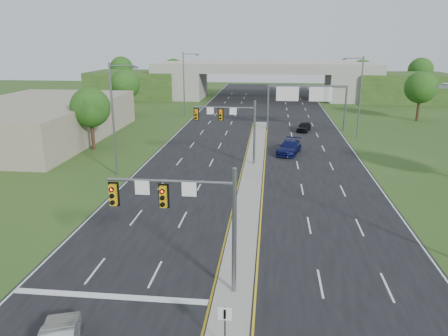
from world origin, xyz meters
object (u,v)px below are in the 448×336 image
keep_right_sign (225,321)px  car_far_b (289,147)px  overpass (264,83)px  signal_mast_far (233,122)px  signal_mast_near (190,210)px  car_far_c (304,127)px  sign_gantry (306,95)px

keep_right_sign → car_far_b: bearing=83.6°
overpass → car_far_b: (3.94, -49.59, -2.76)m
signal_mast_far → overpass: overpass is taller
signal_mast_near → overpass: (2.26, 80.07, -1.17)m
car_far_c → signal_mast_near: bearing=-86.5°
car_far_b → car_far_c: car_far_b is taller
overpass → car_far_c: (6.57, -35.93, -2.86)m
overpass → keep_right_sign: bearing=-90.0°
sign_gantry → car_far_c: sign_gantry is taller
overpass → car_far_c: 36.64m
car_far_c → sign_gantry: bearing=97.0°
signal_mast_near → keep_right_sign: signal_mast_near is taller
sign_gantry → car_far_c: 4.62m
signal_mast_near → car_far_b: bearing=78.5°
sign_gantry → car_far_b: sign_gantry is taller
sign_gantry → car_far_c: (-0.12, -0.85, -4.54)m
signal_mast_far → car_far_c: bearing=65.2°
signal_mast_near → signal_mast_far: bearing=90.0°
car_far_b → car_far_c: (2.63, 13.66, -0.10)m
car_far_b → car_far_c: bearing=93.6°
keep_right_sign → car_far_b: size_ratio=0.41×
signal_mast_near → car_far_c: size_ratio=1.77×
signal_mast_near → signal_mast_far: 25.00m
signal_mast_near → overpass: 80.11m
overpass → car_far_b: 49.82m
sign_gantry → car_far_c: size_ratio=2.92×
signal_mast_far → keep_right_sign: 29.71m
sign_gantry → car_far_b: size_ratio=2.16×
keep_right_sign → sign_gantry: sign_gantry is taller
signal_mast_near → car_far_b: signal_mast_near is taller
car_far_b → signal_mast_far: bearing=-124.0°
signal_mast_far → sign_gantry: bearing=65.9°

